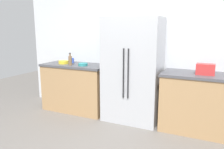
{
  "coord_description": "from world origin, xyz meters",
  "views": [
    {
      "loc": [
        1.17,
        -2.17,
        1.58
      ],
      "look_at": [
        -0.04,
        0.42,
        1.0
      ],
      "focal_mm": 35.74,
      "sensor_mm": 36.0,
      "label": 1
    }
  ],
  "objects": [
    {
      "name": "counter_left",
      "position": [
        -1.27,
        1.4,
        0.46
      ],
      "size": [
        1.29,
        0.64,
        0.92
      ],
      "color": "tan",
      "rests_on": "ground_plane"
    },
    {
      "name": "bowl_a",
      "position": [
        -1.04,
        1.3,
        0.94
      ],
      "size": [
        0.17,
        0.17,
        0.05
      ],
      "primitive_type": "cylinder",
      "color": "teal",
      "rests_on": "counter_left"
    },
    {
      "name": "bottle_a",
      "position": [
        -1.29,
        1.25,
        1.02
      ],
      "size": [
        0.07,
        0.07,
        0.23
      ],
      "color": "brown",
      "rests_on": "counter_left"
    },
    {
      "name": "toaster",
      "position": [
        1.05,
        1.35,
        1.0
      ],
      "size": [
        0.26,
        0.16,
        0.16
      ],
      "primitive_type": "cube",
      "color": "red",
      "rests_on": "counter_right"
    },
    {
      "name": "cup_a",
      "position": [
        -1.44,
        1.5,
        0.97
      ],
      "size": [
        0.08,
        0.08,
        0.1
      ],
      "primitive_type": "cylinder",
      "color": "blue",
      "rests_on": "counter_left"
    },
    {
      "name": "kitchen_back_panel",
      "position": [
        0.0,
        1.76,
        1.42
      ],
      "size": [
        5.09,
        0.1,
        2.85
      ],
      "primitive_type": "cube",
      "color": "silver",
      "rests_on": "ground_plane"
    },
    {
      "name": "refrigerator",
      "position": [
        -0.1,
        1.39,
        0.89
      ],
      "size": [
        0.95,
        0.63,
        1.78
      ],
      "color": "#B7BABF",
      "rests_on": "ground_plane"
    },
    {
      "name": "counter_right",
      "position": [
        1.05,
        1.4,
        0.46
      ],
      "size": [
        1.27,
        0.64,
        0.92
      ],
      "color": "tan",
      "rests_on": "ground_plane"
    },
    {
      "name": "bowl_b",
      "position": [
        -1.52,
        1.34,
        0.95
      ],
      "size": [
        0.19,
        0.19,
        0.06
      ],
      "primitive_type": "cylinder",
      "color": "yellow",
      "rests_on": "counter_left"
    }
  ]
}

